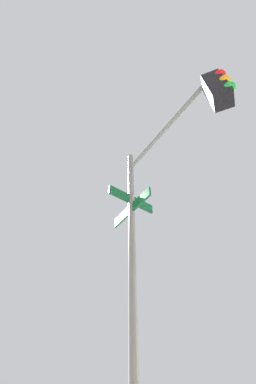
% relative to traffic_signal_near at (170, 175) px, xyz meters
% --- Properties ---
extents(traffic_signal_near, '(1.87, 2.56, 5.65)m').
position_rel_traffic_signal_near_xyz_m(traffic_signal_near, '(0.00, 0.00, 0.00)').
color(traffic_signal_near, slate).
rests_on(traffic_signal_near, ground_plane).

